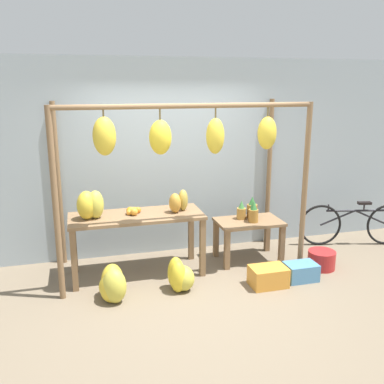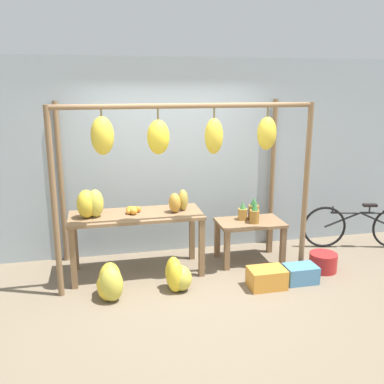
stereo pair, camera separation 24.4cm
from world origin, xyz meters
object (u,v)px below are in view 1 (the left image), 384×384
object	(u,v)px
orange_pile	(133,211)
fruit_crate_purple	(301,272)
banana_pile_ground_right	(179,276)
parked_bicycle	(354,224)
pineapple_cluster	(250,211)
papaya_pile	(179,202)
banana_pile_ground_left	(113,285)
banana_pile_on_table	(90,205)
blue_bucket	(321,260)
fruit_crate_white	(268,276)

from	to	relation	value
orange_pile	fruit_crate_purple	bearing A→B (deg)	-20.70
banana_pile_ground_right	parked_bicycle	size ratio (longest dim) A/B	0.25
pineapple_cluster	papaya_pile	bearing A→B (deg)	-175.17
banana_pile_ground_left	papaya_pile	bearing A→B (deg)	33.51
banana_pile_on_table	blue_bucket	bearing A→B (deg)	-8.86
banana_pile_ground_left	blue_bucket	distance (m)	2.82
banana_pile_on_table	fruit_crate_white	bearing A→B (deg)	-20.06
banana_pile_ground_left	banana_pile_on_table	bearing A→B (deg)	106.61
pineapple_cluster	banana_pile_ground_right	xyz separation A→B (m)	(-1.19, -0.69, -0.53)
banana_pile_ground_left	fruit_crate_purple	bearing A→B (deg)	-2.61
banana_pile_ground_right	banana_pile_on_table	bearing A→B (deg)	149.06
parked_bicycle	fruit_crate_purple	size ratio (longest dim) A/B	4.14
banana_pile_ground_left	fruit_crate_white	world-z (taller)	banana_pile_ground_left
banana_pile_ground_right	fruit_crate_purple	size ratio (longest dim) A/B	1.03
banana_pile_on_table	banana_pile_ground_left	bearing A→B (deg)	-73.39
orange_pile	banana_pile_ground_left	world-z (taller)	orange_pile
orange_pile	pineapple_cluster	xyz separation A→B (m)	(1.65, 0.06, -0.15)
banana_pile_on_table	banana_pile_ground_right	xyz separation A→B (m)	(0.98, -0.59, -0.81)
banana_pile_ground_right	fruit_crate_white	size ratio (longest dim) A/B	0.92
banana_pile_ground_right	parked_bicycle	world-z (taller)	parked_bicycle
parked_bicycle	banana_pile_ground_left	bearing A→B (deg)	-168.16
orange_pile	fruit_crate_purple	size ratio (longest dim) A/B	0.49
orange_pile	fruit_crate_white	xyz separation A→B (m)	(1.54, -0.80, -0.73)
fruit_crate_purple	parked_bicycle	bearing A→B (deg)	32.65
banana_pile_ground_left	fruit_crate_purple	xyz separation A→B (m)	(2.36, -0.11, -0.07)
fruit_crate_white	banana_pile_ground_left	bearing A→B (deg)	175.46
pineapple_cluster	banana_pile_ground_left	bearing A→B (deg)	-160.34
fruit_crate_white	parked_bicycle	world-z (taller)	parked_bicycle
pineapple_cluster	papaya_pile	distance (m)	1.08
banana_pile_ground_left	blue_bucket	size ratio (longest dim) A/B	1.46
papaya_pile	fruit_crate_purple	bearing A→B (deg)	-27.18
pineapple_cluster	parked_bicycle	size ratio (longest dim) A/B	0.19
fruit_crate_white	papaya_pile	xyz separation A→B (m)	(-0.95, 0.77, 0.82)
orange_pile	banana_pile_ground_left	xyz separation A→B (m)	(-0.35, -0.65, -0.68)
banana_pile_on_table	banana_pile_ground_right	bearing A→B (deg)	-30.94
banana_pile_on_table	blue_bucket	xyz separation A→B (m)	(2.99, -0.47, -0.87)
papaya_pile	fruit_crate_purple	xyz separation A→B (m)	(1.42, -0.73, -0.84)
pineapple_cluster	banana_pile_ground_left	world-z (taller)	pineapple_cluster
banana_pile_ground_right	fruit_crate_white	distance (m)	1.11
banana_pile_ground_right	papaya_pile	xyz separation A→B (m)	(0.14, 0.60, 0.77)
banana_pile_ground_right	blue_bucket	xyz separation A→B (m)	(2.01, 0.12, -0.06)
papaya_pile	parked_bicycle	bearing A→B (deg)	3.36
banana_pile_ground_right	parked_bicycle	xyz separation A→B (m)	(2.96, 0.77, 0.16)
orange_pile	banana_pile_ground_right	world-z (taller)	orange_pile
papaya_pile	banana_pile_ground_left	bearing A→B (deg)	-146.49
banana_pile_ground_left	parked_bicycle	size ratio (longest dim) A/B	0.33
blue_bucket	fruit_crate_purple	world-z (taller)	blue_bucket
orange_pile	blue_bucket	distance (m)	2.63
blue_bucket	fruit_crate_purple	bearing A→B (deg)	-151.19
pineapple_cluster	parked_bicycle	distance (m)	1.81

